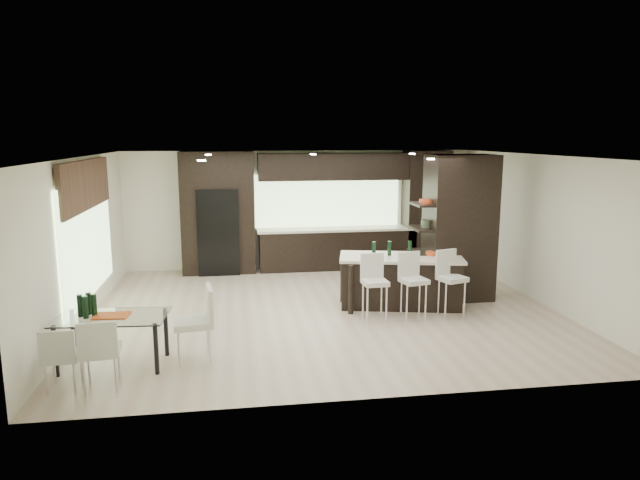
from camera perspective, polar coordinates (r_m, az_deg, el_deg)
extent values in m
plane|color=#C4AD96|center=(10.16, 0.51, -7.00)|extent=(8.00, 8.00, 0.00)
cube|color=white|center=(13.27, -1.89, 3.09)|extent=(8.00, 0.02, 2.70)
cube|color=white|center=(10.02, -22.68, -0.11)|extent=(0.02, 7.00, 2.70)
cube|color=white|center=(11.19, 21.19, 1.02)|extent=(0.02, 7.00, 2.70)
cube|color=white|center=(9.70, 0.54, 8.40)|extent=(8.00, 7.00, 0.02)
cube|color=#B2D199|center=(10.20, -22.19, 0.10)|extent=(0.04, 3.20, 1.90)
cube|color=#B2D199|center=(13.29, 0.70, 3.97)|extent=(3.40, 0.04, 1.20)
cube|color=brown|center=(10.09, -22.38, 5.14)|extent=(0.08, 3.00, 0.80)
cube|color=white|center=(9.95, 0.31, 8.33)|extent=(4.00, 3.00, 0.02)
cube|color=black|center=(13.01, 0.47, 2.95)|extent=(6.80, 0.68, 2.70)
cube|color=black|center=(12.87, -10.11, 0.90)|extent=(0.90, 0.68, 1.90)
cube|color=black|center=(10.93, 13.76, 1.22)|extent=(1.20, 0.80, 2.70)
cube|color=black|center=(10.42, 8.04, -4.07)|extent=(2.33, 1.38, 0.91)
cube|color=beige|center=(9.53, 5.49, -5.42)|extent=(0.42, 0.42, 0.90)
cube|color=beige|center=(9.71, 9.33, -5.20)|extent=(0.47, 0.47, 0.90)
cube|color=beige|center=(9.93, 13.02, -4.94)|extent=(0.51, 0.51, 0.92)
cube|color=black|center=(10.44, 7.74, -5.27)|extent=(1.27, 0.59, 0.47)
cube|color=white|center=(8.19, -19.97, -9.49)|extent=(1.49, 0.92, 0.68)
cube|color=beige|center=(7.51, -21.05, -10.76)|extent=(0.49, 0.49, 0.83)
cube|color=beige|center=(7.66, -24.29, -10.93)|extent=(0.41, 0.41, 0.75)
cube|color=beige|center=(8.00, -12.57, -8.56)|extent=(0.57, 0.57, 0.95)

